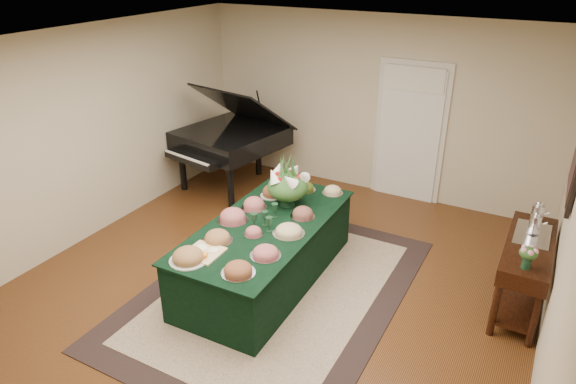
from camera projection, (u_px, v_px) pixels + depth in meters
The scene contains 13 objects.
ground at pixel (276, 284), 5.93m from camera, with size 6.00×6.00×0.00m, color #32190B.
area_rug at pixel (276, 290), 5.81m from camera, with size 2.63×3.69×0.01m.
kitchen_doorway at pixel (409, 134), 7.59m from camera, with size 1.05×0.07×2.10m.
buffet_table at pixel (266, 251), 5.87m from camera, with size 1.20×2.47×0.73m.
food_platters at pixel (257, 224), 5.62m from camera, with size 1.05×2.39×0.12m.
cutting_board at pixel (205, 250), 5.16m from camera, with size 0.36×0.36×0.10m.
green_goblets at pixel (266, 218), 5.64m from camera, with size 0.26×0.39×0.18m.
floral_centerpiece at pixel (288, 182), 6.01m from camera, with size 0.50×0.50×0.50m.
grand_piano at pixel (231, 138), 7.99m from camera, with size 1.70×1.83×1.69m.
wicker_basket at pixel (273, 202), 7.57m from camera, with size 0.37×0.37×0.23m, color olive.
mahogany_sideboard at pixel (527, 258), 5.27m from camera, with size 0.45×1.35×0.81m.
tea_service at pixel (536, 221), 5.36m from camera, with size 0.34×0.58×0.30m.
pink_bouquet at pixel (528, 254), 4.71m from camera, with size 0.19×0.19×0.24m.
Camera 1 is at (2.46, -4.24, 3.51)m, focal length 32.00 mm.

